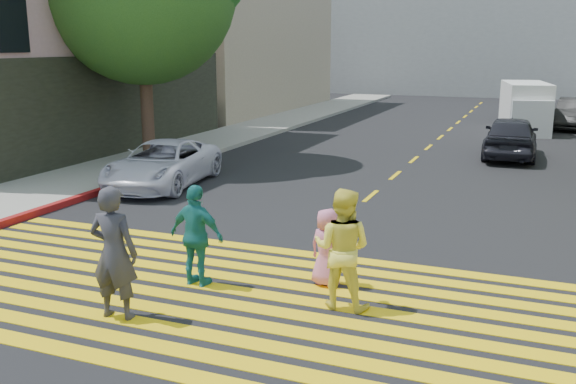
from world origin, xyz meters
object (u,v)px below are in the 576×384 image
Objects in this scene: pedestrian_child at (327,247)px; pedestrian_man at (114,253)px; white_sedan at (163,164)px; silver_car at (523,106)px; white_van at (525,109)px; dark_car_parked at (575,113)px; pedestrian_woman at (342,249)px; pedestrian_extra at (197,236)px; dark_car_near at (511,136)px.

pedestrian_man is at bearing 60.74° from pedestrian_child.
white_sedan is 1.01× the size of silver_car.
white_van is at bearing -79.66° from pedestrian_child.
white_van is (-2.22, -2.05, 0.34)m from dark_car_parked.
pedestrian_man is 0.44× the size of silver_car.
dark_car_parked reaches higher than pedestrian_child.
pedestrian_woman is at bearing -157.51° from pedestrian_man.
pedestrian_extra reaches higher than silver_car.
white_sedan is 18.73m from white_van.
white_sedan is at bearing -129.15° from white_van.
white_sedan is at bearing -40.91° from pedestrian_woman.
dark_car_near is at bearing -111.62° from pedestrian_man.
silver_car is at bearing -92.67° from pedestrian_woman.
pedestrian_woman is 25.17m from dark_car_parked.
silver_car is at bearing 130.31° from dark_car_parked.
pedestrian_man is 1.16× the size of pedestrian_extra.
dark_car_parked is (4.58, 24.05, 0.07)m from pedestrian_child.
pedestrian_man reaches higher than pedestrian_child.
pedestrian_child is (-0.50, 0.78, -0.28)m from pedestrian_woman.
pedestrian_child is at bearing -92.96° from dark_car_parked.
pedestrian_extra is 0.38× the size of white_sedan.
pedestrian_child is at bearing -105.80° from white_van.
dark_car_near is 0.98× the size of silver_car.
dark_car_parked is at bearing -111.16° from pedestrian_man.
white_sedan is at bearing -67.89° from pedestrian_man.
silver_car is (2.08, 27.98, 0.00)m from pedestrian_child.
pedestrian_woman is 0.42× the size of dark_car_near.
white_van is at bearing -129.37° from dark_car_parked.
pedestrian_extra is (0.46, 1.60, -0.14)m from pedestrian_man.
white_sedan is at bearing -114.10° from dark_car_parked.
pedestrian_man is at bearing -69.21° from white_sedan.
pedestrian_woman is 28.81m from silver_car.
white_van is at bearing -92.98° from dark_car_near.
pedestrian_child is 2.18m from pedestrian_extra.
silver_car is at bearing 83.08° from white_van.
pedestrian_woman reaches higher than pedestrian_extra.
white_van reaches higher than dark_car_parked.
pedestrian_child is 8.91m from white_sedan.
dark_car_near is at bearing 36.40° from white_sedan.
pedestrian_child is 24.48m from dark_car_parked.
pedestrian_woman is 1.09× the size of pedestrian_extra.
pedestrian_child is at bearing 85.11° from silver_car.
silver_car is at bearing 60.62° from white_sedan.
pedestrian_extra is at bearing 38.42° from pedestrian_child.
pedestrian_extra is (-2.01, -0.81, 0.20)m from pedestrian_child.
dark_car_near is (4.62, 16.78, -0.24)m from pedestrian_man.
pedestrian_man reaches higher than pedestrian_woman.
pedestrian_extra reaches higher than dark_car_parked.
pedestrian_woman is 0.42× the size of dark_car_parked.
pedestrian_man is 30.74m from silver_car.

